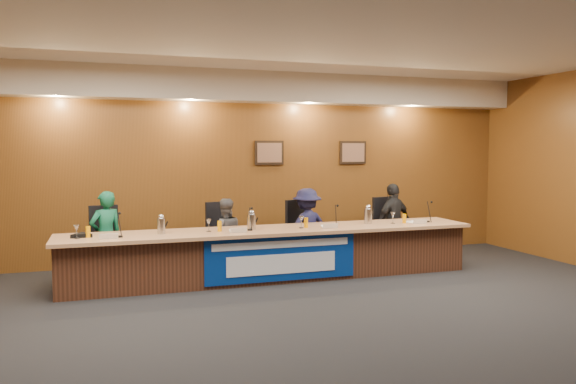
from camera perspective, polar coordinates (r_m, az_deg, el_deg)
name	(u,v)px	position (r m, az deg, el deg)	size (l,w,h in m)	color
floor	(338,327)	(6.24, 5.06, -13.49)	(10.00, 10.00, 0.00)	black
ceiling	(340,25)	(6.08, 5.27, 16.57)	(10.00, 8.00, 0.04)	silver
wall_back	(247,167)	(9.75, -4.23, 2.53)	(10.00, 0.04, 3.20)	brown
soffit	(250,87)	(9.56, -3.91, 10.60)	(10.00, 0.50, 0.50)	beige
dais_body	(273,255)	(8.35, -1.50, -6.41)	(6.00, 0.80, 0.70)	#432417
dais_top	(274,230)	(8.24, -1.40, -3.91)	(6.10, 0.95, 0.05)	tan
banner	(282,258)	(7.95, -0.63, -6.74)	(2.20, 0.02, 0.65)	navy
banner_text_upper	(282,244)	(7.91, -0.60, -5.33)	(2.00, 0.01, 0.10)	silver
banner_text_lower	(282,264)	(7.96, -0.60, -7.32)	(1.60, 0.01, 0.28)	silver
wall_photo_left	(269,153)	(9.82, -1.92, 4.01)	(0.52, 0.04, 0.42)	black
wall_photo_right	(353,152)	(10.38, 6.60, 4.01)	(0.52, 0.04, 0.42)	black
panelist_a	(106,236)	(8.58, -18.01, -4.28)	(0.48, 0.31, 1.31)	#0F563B
panelist_b	(225,236)	(8.77, -6.43, -4.41)	(0.56, 0.44, 1.15)	#48484D
panelist_c	(307,228)	(9.13, 1.93, -3.64)	(0.83, 0.48, 1.28)	#141538
panelist_d	(393,222)	(9.78, 10.67, -3.03)	(0.78, 0.32, 1.33)	black
office_chair_a	(106,247)	(8.70, -17.98, -5.32)	(0.48, 0.48, 0.08)	black
office_chair_b	(224,241)	(8.88, -6.56, -4.94)	(0.48, 0.48, 0.08)	black
office_chair_c	(305,236)	(9.24, 1.71, -4.54)	(0.48, 0.48, 0.08)	black
office_chair_d	(390,232)	(9.89, 10.37, -4.02)	(0.48, 0.48, 0.08)	black
nameplate_a	(109,236)	(7.65, -17.76, -4.25)	(0.24, 0.06, 0.09)	white
microphone_a	(120,236)	(7.77, -16.70, -4.35)	(0.07, 0.07, 0.02)	black
juice_glass_a	(88,232)	(7.86, -19.65, -3.84)	(0.06, 0.06, 0.15)	#FFA000
water_glass_a	(77,232)	(7.81, -20.66, -3.80)	(0.08, 0.08, 0.18)	silver
nameplate_b	(239,230)	(7.85, -5.04, -3.83)	(0.24, 0.06, 0.09)	white
microphone_b	(250,230)	(8.07, -3.88, -3.85)	(0.07, 0.07, 0.02)	black
juice_glass_b	(220,226)	(8.01, -6.97, -3.46)	(0.06, 0.06, 0.15)	#FFA000
water_glass_b	(209,225)	(7.99, -8.05, -3.39)	(0.08, 0.08, 0.18)	silver
nameplate_c	(330,225)	(8.27, 4.34, -3.41)	(0.24, 0.06, 0.09)	white
microphone_c	(335,226)	(8.44, 4.78, -3.49)	(0.07, 0.07, 0.02)	black
juice_glass_c	(306,223)	(8.33, 1.84, -3.12)	(0.06, 0.06, 0.15)	#FFA000
water_glass_c	(301,222)	(8.26, 1.36, -3.08)	(0.08, 0.08, 0.18)	silver
nameplate_d	(420,221)	(8.98, 13.28, -2.89)	(0.24, 0.06, 0.09)	white
microphone_d	(428,221)	(9.24, 14.00, -2.92)	(0.07, 0.07, 0.02)	black
juice_glass_d	(404,218)	(9.00, 11.74, -2.65)	(0.06, 0.06, 0.15)	#FFA000
water_glass_d	(393,218)	(8.91, 10.61, -2.61)	(0.08, 0.08, 0.18)	silver
carafe_left	(161,226)	(7.91, -12.75, -3.40)	(0.11, 0.11, 0.22)	silver
carafe_mid	(251,222)	(8.14, -3.74, -3.06)	(0.12, 0.12, 0.22)	silver
carafe_right	(368,216)	(8.85, 8.14, -2.46)	(0.13, 0.13, 0.23)	silver
speakerphone	(82,235)	(7.93, -20.23, -4.14)	(0.32, 0.32, 0.05)	black
paper_stack	(413,222)	(9.15, 12.59, -3.01)	(0.22, 0.30, 0.01)	white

